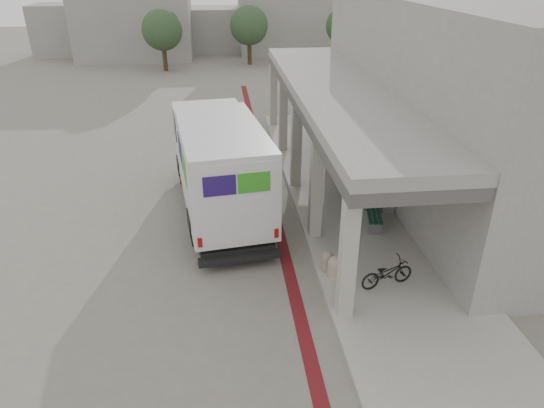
{
  "coord_description": "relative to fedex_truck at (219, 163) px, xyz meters",
  "views": [
    {
      "loc": [
        -0.77,
        -13.0,
        8.15
      ],
      "look_at": [
        0.64,
        -0.12,
        1.6
      ],
      "focal_mm": 32.0,
      "sensor_mm": 36.0,
      "label": 1
    }
  ],
  "objects": [
    {
      "name": "tree_left",
      "position": [
        -4.09,
        25.26,
        1.35
      ],
      "size": [
        3.2,
        3.2,
        4.8
      ],
      "color": "#38281C",
      "rests_on": "ground"
    },
    {
      "name": "tree_right",
      "position": [
        10.91,
        26.26,
        1.35
      ],
      "size": [
        3.2,
        3.2,
        4.8
      ],
      "color": "#38281C",
      "rests_on": "ground"
    },
    {
      "name": "bollard_far",
      "position": [
        3.15,
        -4.69,
        -1.38
      ],
      "size": [
        0.44,
        0.44,
        0.66
      ],
      "color": "tan",
      "rests_on": "sidewalk"
    },
    {
      "name": "ground",
      "position": [
        0.91,
        -2.74,
        -1.83
      ],
      "size": [
        120.0,
        120.0,
        0.0
      ],
      "primitive_type": "plane",
      "color": "slate",
      "rests_on": "ground"
    },
    {
      "name": "tree_mid",
      "position": [
        2.91,
        27.26,
        1.35
      ],
      "size": [
        3.2,
        3.2,
        4.8
      ],
      "color": "#38281C",
      "rests_on": "ground"
    },
    {
      "name": "distant_backdrop",
      "position": [
        -1.93,
        33.14,
        0.87
      ],
      "size": [
        28.0,
        10.0,
        6.5
      ],
      "color": "gray",
      "rests_on": "ground"
    },
    {
      "name": "bollard_near",
      "position": [
        3.01,
        -4.3,
        -1.42
      ],
      "size": [
        0.39,
        0.39,
        0.59
      ],
      "color": "gray",
      "rests_on": "sidewalk"
    },
    {
      "name": "bench",
      "position": [
        5.15,
        -1.65,
        -1.37
      ],
      "size": [
        0.83,
        2.07,
        0.48
      ],
      "rotation": [
        0.0,
        0.0,
        -0.2
      ],
      "color": "slate",
      "rests_on": "sidewalk"
    },
    {
      "name": "sidewalk",
      "position": [
        4.91,
        -2.74,
        -1.77
      ],
      "size": [
        4.4,
        28.0,
        0.12
      ],
      "primitive_type": "cube",
      "color": "#9D998C",
      "rests_on": "ground"
    },
    {
      "name": "bicycle_black",
      "position": [
        4.45,
        -5.24,
        -1.31
      ],
      "size": [
        1.64,
        0.9,
        0.82
      ],
      "primitive_type": "imported",
      "rotation": [
        0.0,
        0.0,
        1.81
      ],
      "color": "black",
      "rests_on": "sidewalk"
    },
    {
      "name": "bike_lane_stripe",
      "position": [
        1.91,
        -0.74,
        -1.83
      ],
      "size": [
        0.35,
        40.0,
        0.01
      ],
      "primitive_type": "cube",
      "color": "maroon",
      "rests_on": "ground"
    },
    {
      "name": "transit_building",
      "position": [
        7.74,
        1.76,
        1.57
      ],
      "size": [
        7.6,
        17.0,
        7.0
      ],
      "color": "gray",
      "rests_on": "ground"
    },
    {
      "name": "utility_cabinet",
      "position": [
        5.91,
        -0.93,
        -1.24
      ],
      "size": [
        0.54,
        0.65,
        0.95
      ],
      "primitive_type": "cube",
      "rotation": [
        0.0,
        0.0,
        -0.21
      ],
      "color": "gray",
      "rests_on": "sidewalk"
    },
    {
      "name": "fedex_truck",
      "position": [
        0.0,
        0.0,
        0.0
      ],
      "size": [
        3.5,
        8.33,
        3.44
      ],
      "rotation": [
        0.0,
        0.0,
        0.13
      ],
      "color": "black",
      "rests_on": "ground"
    }
  ]
}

